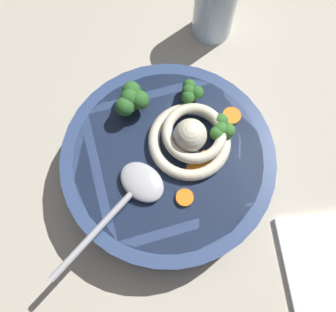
# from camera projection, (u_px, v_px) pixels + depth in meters

# --- Properties ---
(table_slab) EXTENTS (1.20, 1.20, 0.04)m
(table_slab) POSITION_uv_depth(u_px,v_px,m) (182.00, 154.00, 0.54)
(table_slab) COLOR #BCB29E
(table_slab) RESTS_ON ground
(soup_bowl) EXTENTS (0.28, 0.28, 0.06)m
(soup_bowl) POSITION_uv_depth(u_px,v_px,m) (168.00, 164.00, 0.48)
(soup_bowl) COLOR #334775
(soup_bowl) RESTS_ON table_slab
(noodle_pile) EXTENTS (0.12, 0.11, 0.05)m
(noodle_pile) POSITION_uv_depth(u_px,v_px,m) (191.00, 137.00, 0.44)
(noodle_pile) COLOR beige
(noodle_pile) RESTS_ON soup_bowl
(soup_spoon) EXTENTS (0.16, 0.13, 0.02)m
(soup_spoon) POSITION_uv_depth(u_px,v_px,m) (134.00, 190.00, 0.43)
(soup_spoon) COLOR #B7B7BC
(soup_spoon) RESTS_ON soup_bowl
(broccoli_floret_near_spoon) EXTENTS (0.05, 0.04, 0.04)m
(broccoli_floret_near_spoon) POSITION_uv_depth(u_px,v_px,m) (131.00, 99.00, 0.45)
(broccoli_floret_near_spoon) COLOR #7A9E60
(broccoli_floret_near_spoon) RESTS_ON soup_bowl
(broccoli_floret_rear) EXTENTS (0.03, 0.03, 0.03)m
(broccoli_floret_rear) POSITION_uv_depth(u_px,v_px,m) (191.00, 92.00, 0.46)
(broccoli_floret_rear) COLOR #7A9E60
(broccoli_floret_rear) RESTS_ON soup_bowl
(broccoli_floret_front) EXTENTS (0.04, 0.03, 0.03)m
(broccoli_floret_front) POSITION_uv_depth(u_px,v_px,m) (221.00, 128.00, 0.44)
(broccoli_floret_front) COLOR #7A9E60
(broccoli_floret_front) RESTS_ON soup_bowl
(carrot_slice_beside_noodles) EXTENTS (0.02, 0.02, 0.01)m
(carrot_slice_beside_noodles) POSITION_uv_depth(u_px,v_px,m) (231.00, 116.00, 0.46)
(carrot_slice_beside_noodles) COLOR orange
(carrot_slice_beside_noodles) RESTS_ON soup_bowl
(carrot_slice_center) EXTENTS (0.03, 0.03, 0.00)m
(carrot_slice_center) POSITION_uv_depth(u_px,v_px,m) (207.00, 160.00, 0.44)
(carrot_slice_center) COLOR orange
(carrot_slice_center) RESTS_ON soup_bowl
(carrot_slice_far) EXTENTS (0.02, 0.02, 0.01)m
(carrot_slice_far) POSITION_uv_depth(u_px,v_px,m) (194.00, 171.00, 0.44)
(carrot_slice_far) COLOR orange
(carrot_slice_far) RESTS_ON soup_bowl
(carrot_slice_extra_a) EXTENTS (0.02, 0.02, 0.01)m
(carrot_slice_extra_a) POSITION_uv_depth(u_px,v_px,m) (185.00, 198.00, 0.43)
(carrot_slice_extra_a) COLOR orange
(carrot_slice_extra_a) RESTS_ON soup_bowl
(drinking_glass) EXTENTS (0.07, 0.07, 0.11)m
(drinking_glass) POSITION_uv_depth(u_px,v_px,m) (215.00, 5.00, 0.54)
(drinking_glass) COLOR silver
(drinking_glass) RESTS_ON table_slab
(folded_napkin) EXTENTS (0.17, 0.15, 0.01)m
(folded_napkin) POSITION_uv_depth(u_px,v_px,m) (332.00, 270.00, 0.46)
(folded_napkin) COLOR white
(folded_napkin) RESTS_ON table_slab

